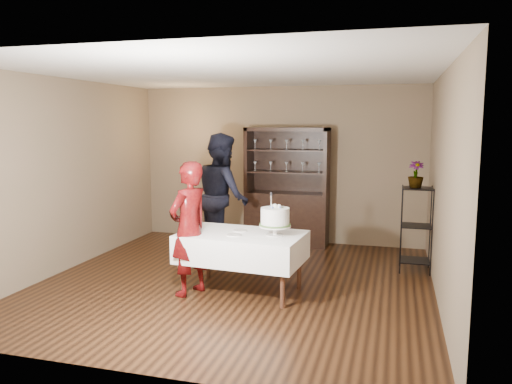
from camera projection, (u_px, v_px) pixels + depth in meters
floor at (235, 283)px, 6.54m from camera, size 5.00×5.00×0.00m
ceiling at (234, 72)px, 6.17m from camera, size 5.00×5.00×0.00m
back_wall at (279, 165)px, 8.74m from camera, size 5.00×0.02×2.70m
wall_left at (66, 175)px, 7.03m from camera, size 0.02×5.00×2.70m
wall_right at (443, 187)px, 5.68m from camera, size 0.02×5.00×2.70m
china_hutch at (287, 206)px, 8.54m from camera, size 1.40×0.48×2.00m
plant_etagere at (416, 226)px, 6.98m from camera, size 0.42×0.42×1.20m
cake_table at (242, 247)px, 6.12m from camera, size 1.56×1.03×0.74m
woman at (189, 228)px, 6.02m from camera, size 0.58×0.70×1.63m
man at (223, 196)px, 7.66m from camera, size 1.13×1.19×1.93m
cake at (275, 218)px, 5.94m from camera, size 0.42×0.42×0.53m
plate_near at (234, 235)px, 5.96m from camera, size 0.22×0.22×0.01m
plate_far at (240, 231)px, 6.20m from camera, size 0.19×0.19×0.01m
potted_plant at (416, 174)px, 6.88m from camera, size 0.21×0.21×0.37m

